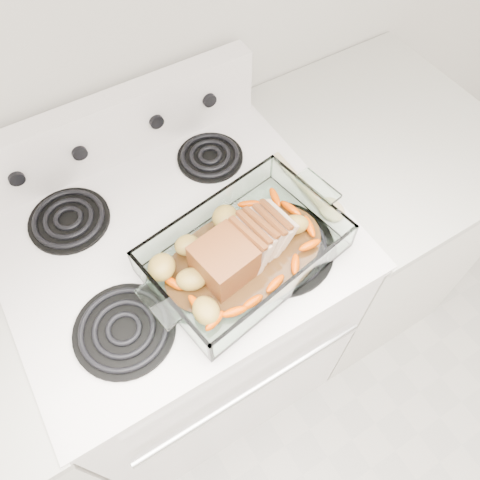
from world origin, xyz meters
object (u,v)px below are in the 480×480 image
counter_right (356,225)px  baking_dish (245,253)px  electric_range (190,313)px  pork_roast (236,251)px

counter_right → baking_dish: size_ratio=2.27×
electric_range → counter_right: 0.67m
baking_dish → pork_roast: pork_roast is taller
counter_right → pork_roast: (-0.58, -0.14, 0.53)m
electric_range → pork_roast: (0.08, -0.15, 0.51)m
baking_dish → pork_roast: size_ratio=1.78×
baking_dish → pork_roast: 0.04m
electric_range → baking_dish: size_ratio=2.72×
baking_dish → pork_roast: bearing=170.3°
counter_right → baking_dish: (-0.56, -0.14, 0.50)m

